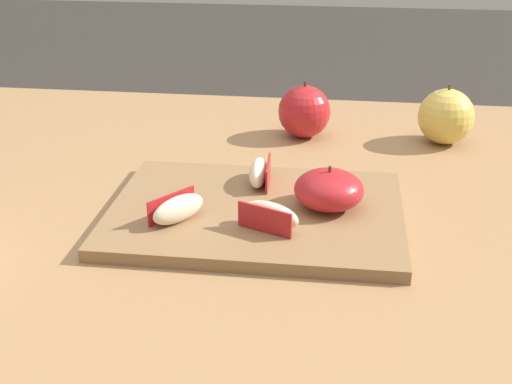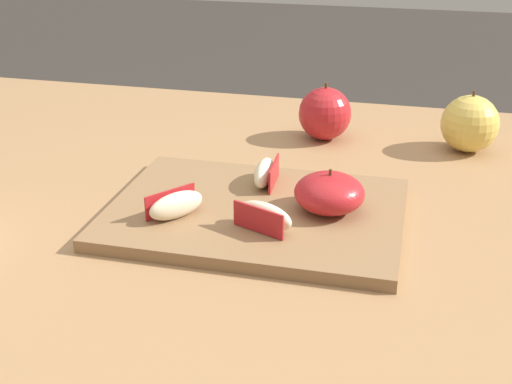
% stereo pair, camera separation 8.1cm
% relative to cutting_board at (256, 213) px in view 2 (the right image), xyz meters
% --- Properties ---
extents(dining_table, '(1.49, 0.95, 0.75)m').
position_rel_cutting_board_xyz_m(dining_table, '(-0.06, 0.03, -0.10)').
color(dining_table, '#9E754C').
rests_on(dining_table, ground_plane).
extents(cutting_board, '(0.35, 0.25, 0.02)m').
position_rel_cutting_board_xyz_m(cutting_board, '(0.00, 0.00, 0.00)').
color(cutting_board, olive).
rests_on(cutting_board, dining_table).
extents(apple_half_skin_up, '(0.08, 0.08, 0.05)m').
position_rel_cutting_board_xyz_m(apple_half_skin_up, '(0.08, 0.01, 0.03)').
color(apple_half_skin_up, '#B21E23').
rests_on(apple_half_skin_up, cutting_board).
extents(apple_wedge_middle, '(0.06, 0.07, 0.03)m').
position_rel_cutting_board_xyz_m(apple_wedge_middle, '(-0.08, -0.05, 0.02)').
color(apple_wedge_middle, beige).
rests_on(apple_wedge_middle, cutting_board).
extents(apple_wedge_near_knife, '(0.07, 0.05, 0.03)m').
position_rel_cutting_board_xyz_m(apple_wedge_near_knife, '(0.02, -0.05, 0.02)').
color(apple_wedge_near_knife, beige).
rests_on(apple_wedge_near_knife, cutting_board).
extents(apple_wedge_back, '(0.03, 0.07, 0.03)m').
position_rel_cutting_board_xyz_m(apple_wedge_back, '(-0.01, 0.07, 0.02)').
color(apple_wedge_back, beige).
rests_on(apple_wedge_back, cutting_board).
extents(whole_apple_crimson, '(0.08, 0.08, 0.09)m').
position_rel_cutting_board_xyz_m(whole_apple_crimson, '(0.04, 0.30, 0.03)').
color(whole_apple_crimson, '#B21E23').
rests_on(whole_apple_crimson, dining_table).
extents(whole_apple_golden, '(0.08, 0.08, 0.09)m').
position_rel_cutting_board_xyz_m(whole_apple_golden, '(0.25, 0.29, 0.03)').
color(whole_apple_golden, '#DBBC51').
rests_on(whole_apple_golden, dining_table).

